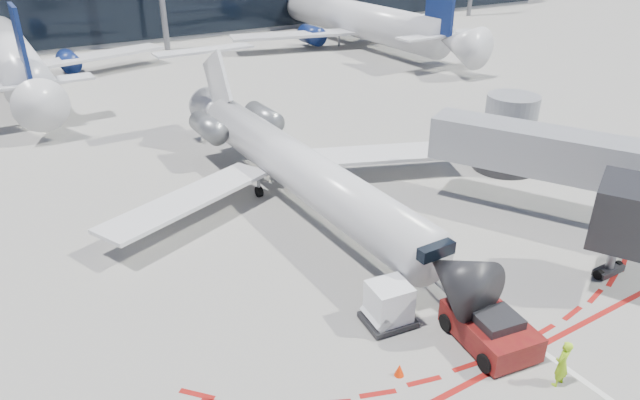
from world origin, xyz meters
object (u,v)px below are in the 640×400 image
ramp_worker (562,364)px  regional_jet (291,162)px  pushback_tug (490,329)px  uld_container (389,305)px

ramp_worker → regional_jet: bearing=-93.8°
pushback_tug → ramp_worker: ramp_worker is taller
regional_jet → uld_container: 12.05m
ramp_worker → uld_container: ramp_worker is taller
regional_jet → pushback_tug: regional_jet is taller
pushback_tug → uld_container: size_ratio=2.72×
pushback_tug → regional_jet: bearing=100.7°
regional_jet → pushback_tug: bearing=-88.2°
regional_jet → uld_container: size_ratio=12.90×
uld_container → regional_jet: bearing=87.1°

